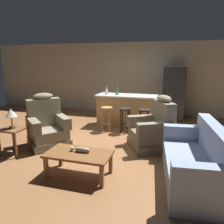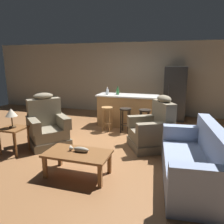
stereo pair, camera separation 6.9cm
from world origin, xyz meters
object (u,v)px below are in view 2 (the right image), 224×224
object	(u,v)px
bottle_short_amber	(107,92)
recliner_near_island	(153,130)
refrigerator	(175,94)
bar_stool_right	(145,117)
fish_figurine	(79,149)
coffee_table	(78,156)
bottle_tall_green	(118,91)
table_lamp	(11,113)
kitchen_island	(127,110)
couch	(196,163)
bar_stool_left	(107,114)
bar_stool_middle	(125,116)
recliner_near_lamp	(47,127)
end_table	(14,132)

from	to	relation	value
bottle_short_amber	recliner_near_island	bearing A→B (deg)	-42.41
bottle_short_amber	refrigerator	bearing A→B (deg)	34.06
bar_stool_right	refrigerator	distance (m)	2.00
fish_figurine	bottle_short_amber	xyz separation A→B (m)	(-0.49, 3.02, 0.58)
bar_stool_right	coffee_table	bearing A→B (deg)	-106.38
bottle_tall_green	fish_figurine	bearing A→B (deg)	-86.36
bottle_short_amber	table_lamp	bearing A→B (deg)	-115.73
table_lamp	coffee_table	bearing A→B (deg)	-15.37
coffee_table	kitchen_island	size ratio (longest dim) A/B	0.61
recliner_near_island	kitchen_island	xyz separation A→B (m)	(-0.96, 1.52, 0.06)
fish_figurine	couch	xyz separation A→B (m)	(1.88, 0.30, -0.12)
table_lamp	refrigerator	size ratio (longest dim) A/B	0.23
bar_stool_left	bottle_short_amber	size ratio (longest dim) A/B	2.91
refrigerator	couch	bearing A→B (deg)	-83.59
bar_stool_left	bottle_tall_green	world-z (taller)	bottle_tall_green
bottle_short_amber	couch	bearing A→B (deg)	-48.79
fish_figurine	recliner_near_island	xyz separation A→B (m)	(1.06, 1.59, -0.04)
table_lamp	bottle_tall_green	distance (m)	3.09
fish_figurine	bar_stool_middle	xyz separation A→B (m)	(0.20, 2.49, 0.01)
coffee_table	recliner_near_lamp	size ratio (longest dim) A/B	0.92
couch	end_table	xyz separation A→B (m)	(-3.62, 0.14, 0.12)
recliner_near_lamp	refrigerator	xyz separation A→B (m)	(2.77, 3.22, 0.46)
table_lamp	fish_figurine	bearing A→B (deg)	-14.08
coffee_table	bottle_tall_green	size ratio (longest dim) A/B	4.50
couch	bottle_tall_green	size ratio (longest dim) A/B	8.09
recliner_near_lamp	bar_stool_left	world-z (taller)	recliner_near_lamp
coffee_table	bottle_short_amber	world-z (taller)	bottle_short_amber
coffee_table	kitchen_island	distance (m)	3.16
coffee_table	refrigerator	bearing A→B (deg)	71.61
fish_figurine	recliner_near_lamp	size ratio (longest dim) A/B	0.28
fish_figurine	refrigerator	xyz separation A→B (m)	(1.43, 4.32, 0.42)
refrigerator	bottle_short_amber	size ratio (longest dim) A/B	7.52
recliner_near_lamp	bar_stool_left	bearing A→B (deg)	96.32
recliner_near_lamp	kitchen_island	bearing A→B (deg)	96.88
kitchen_island	bottle_short_amber	bearing A→B (deg)	-170.49
fish_figurine	bottle_tall_green	xyz separation A→B (m)	(-0.20, 3.11, 0.58)
bar_stool_middle	bottle_tall_green	distance (m)	0.93
bar_stool_left	coffee_table	bearing A→B (deg)	-83.05
recliner_near_lamp	refrigerator	distance (m)	4.27
coffee_table	bar_stool_right	xyz separation A→B (m)	(0.74, 2.52, 0.11)
bar_stool_middle	refrigerator	xyz separation A→B (m)	(1.23, 1.83, 0.41)
recliner_near_island	refrigerator	bearing A→B (deg)	-126.26
bar_stool_right	end_table	bearing A→B (deg)	-140.33
table_lamp	bar_stool_right	bearing A→B (deg)	39.80
bar_stool_middle	bottle_short_amber	world-z (taller)	bottle_short_amber
bottle_tall_green	bottle_short_amber	size ratio (longest dim) A/B	1.05
kitchen_island	bar_stool_middle	xyz separation A→B (m)	(0.09, -0.63, -0.01)
coffee_table	bar_stool_middle	size ratio (longest dim) A/B	1.62
fish_figurine	refrigerator	world-z (taller)	refrigerator
kitchen_island	refrigerator	size ratio (longest dim) A/B	1.02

